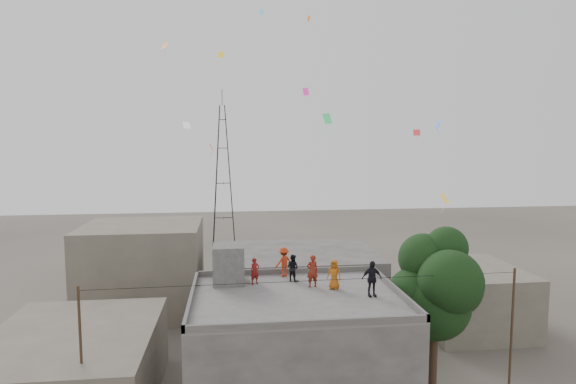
# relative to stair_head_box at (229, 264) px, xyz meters

# --- Properties ---
(main_building) EXTENTS (10.00, 8.00, 6.10)m
(main_building) POSITION_rel_stair_head_box_xyz_m (3.20, -2.60, -4.05)
(main_building) COLOR #474542
(main_building) RESTS_ON ground
(parapet) EXTENTS (10.00, 8.00, 0.30)m
(parapet) POSITION_rel_stair_head_box_xyz_m (3.20, -2.60, -0.85)
(parapet) COLOR #474542
(parapet) RESTS_ON main_building
(stair_head_box) EXTENTS (1.60, 1.80, 2.00)m
(stair_head_box) POSITION_rel_stair_head_box_xyz_m (0.00, 0.00, 0.00)
(stair_head_box) COLOR #474542
(stair_head_box) RESTS_ON main_building
(neighbor_west) EXTENTS (8.00, 10.00, 4.00)m
(neighbor_west) POSITION_rel_stair_head_box_xyz_m (-7.80, -0.60, -5.10)
(neighbor_west) COLOR #5E574A
(neighbor_west) RESTS_ON ground
(neighbor_north) EXTENTS (12.00, 9.00, 5.00)m
(neighbor_north) POSITION_rel_stair_head_box_xyz_m (5.20, 11.40, -4.60)
(neighbor_north) COLOR #474542
(neighbor_north) RESTS_ON ground
(neighbor_northwest) EXTENTS (9.00, 8.00, 7.00)m
(neighbor_northwest) POSITION_rel_stair_head_box_xyz_m (-6.80, 13.40, -3.60)
(neighbor_northwest) COLOR #5E574A
(neighbor_northwest) RESTS_ON ground
(neighbor_east) EXTENTS (7.00, 8.00, 4.40)m
(neighbor_east) POSITION_rel_stair_head_box_xyz_m (17.20, 7.40, -4.90)
(neighbor_east) COLOR #5E574A
(neighbor_east) RESTS_ON ground
(tree) EXTENTS (4.90, 4.60, 9.10)m
(tree) POSITION_rel_stair_head_box_xyz_m (10.57, -2.00, -1.00)
(tree) COLOR black
(tree) RESTS_ON ground
(utility_line) EXTENTS (20.12, 0.62, 7.40)m
(utility_line) POSITION_rel_stair_head_box_xyz_m (3.70, -3.85, -3.27)
(utility_line) COLOR black
(utility_line) RESTS_ON ground
(transmission_tower) EXTENTS (2.97, 2.97, 20.01)m
(transmission_tower) POSITION_rel_stair_head_box_xyz_m (-0.80, 37.40, 1.97)
(transmission_tower) COLOR black
(transmission_tower) RESTS_ON ground
(person_red_adult) EXTENTS (0.67, 0.50, 1.66)m
(person_red_adult) POSITION_rel_stair_head_box_xyz_m (4.21, -1.28, -0.17)
(person_red_adult) COLOR maroon
(person_red_adult) RESTS_ON main_building
(person_orange_child) EXTENTS (0.87, 0.78, 1.49)m
(person_orange_child) POSITION_rel_stair_head_box_xyz_m (5.25, -1.72, -0.26)
(person_orange_child) COLOR #B05714
(person_orange_child) RESTS_ON main_building
(person_dark_child) EXTENTS (0.88, 0.86, 1.42)m
(person_dark_child) POSITION_rel_stair_head_box_xyz_m (3.37, -0.08, -0.29)
(person_dark_child) COLOR black
(person_dark_child) RESTS_ON main_building
(person_dark_adult) EXTENTS (1.05, 0.54, 1.73)m
(person_dark_adult) POSITION_rel_stair_head_box_xyz_m (6.77, -3.07, -0.14)
(person_dark_adult) COLOR black
(person_dark_adult) RESTS_ON main_building
(person_orange_adult) EXTENTS (1.20, 1.02, 1.61)m
(person_orange_adult) POSITION_rel_stair_head_box_xyz_m (2.99, 0.80, -0.19)
(person_orange_adult) COLOR #B53214
(person_orange_adult) RESTS_ON main_building
(person_red_child) EXTENTS (0.59, 0.50, 1.37)m
(person_red_child) POSITION_rel_stair_head_box_xyz_m (1.35, -0.44, -0.32)
(person_red_child) COLOR maroon
(person_red_child) RESTS_ON main_building
(kites) EXTENTS (18.69, 14.95, 12.91)m
(kites) POSITION_rel_stair_head_box_xyz_m (4.60, 4.41, 8.83)
(kites) COLOR red
(kites) RESTS_ON ground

